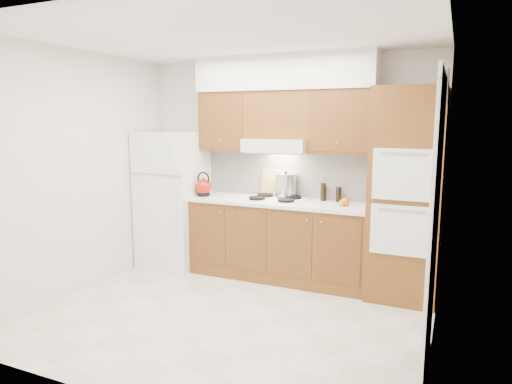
# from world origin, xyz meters

# --- Properties ---
(floor) EXTENTS (3.60, 3.60, 0.00)m
(floor) POSITION_xyz_m (0.00, 0.00, 0.00)
(floor) COLOR beige
(floor) RESTS_ON ground
(ceiling) EXTENTS (3.60, 3.60, 0.00)m
(ceiling) POSITION_xyz_m (0.00, 0.00, 2.60)
(ceiling) COLOR white
(ceiling) RESTS_ON wall_back
(wall_back) EXTENTS (3.60, 0.02, 2.60)m
(wall_back) POSITION_xyz_m (0.00, 1.50, 1.30)
(wall_back) COLOR silver
(wall_back) RESTS_ON floor
(wall_left) EXTENTS (0.02, 3.00, 2.60)m
(wall_left) POSITION_xyz_m (-1.80, 0.00, 1.30)
(wall_left) COLOR silver
(wall_left) RESTS_ON floor
(wall_right) EXTENTS (0.02, 3.00, 2.60)m
(wall_right) POSITION_xyz_m (1.80, 0.00, 1.30)
(wall_right) COLOR silver
(wall_right) RESTS_ON floor
(fridge) EXTENTS (0.75, 0.72, 1.72)m
(fridge) POSITION_xyz_m (-1.41, 1.14, 0.86)
(fridge) COLOR white
(fridge) RESTS_ON floor
(base_cabinets) EXTENTS (2.11, 0.60, 0.90)m
(base_cabinets) POSITION_xyz_m (0.02, 1.20, 0.45)
(base_cabinets) COLOR brown
(base_cabinets) RESTS_ON floor
(countertop) EXTENTS (2.13, 0.62, 0.04)m
(countertop) POSITION_xyz_m (0.03, 1.19, 0.92)
(countertop) COLOR white
(countertop) RESTS_ON base_cabinets
(backsplash) EXTENTS (2.11, 0.03, 0.56)m
(backsplash) POSITION_xyz_m (0.02, 1.49, 1.22)
(backsplash) COLOR white
(backsplash) RESTS_ON countertop
(oven_cabinet) EXTENTS (0.70, 0.65, 2.20)m
(oven_cabinet) POSITION_xyz_m (1.44, 1.18, 1.10)
(oven_cabinet) COLOR brown
(oven_cabinet) RESTS_ON floor
(upper_cab_left) EXTENTS (0.63, 0.33, 0.70)m
(upper_cab_left) POSITION_xyz_m (-0.71, 1.33, 1.85)
(upper_cab_left) COLOR brown
(upper_cab_left) RESTS_ON wall_back
(upper_cab_right) EXTENTS (0.73, 0.33, 0.70)m
(upper_cab_right) POSITION_xyz_m (0.72, 1.33, 1.85)
(upper_cab_right) COLOR brown
(upper_cab_right) RESTS_ON wall_back
(range_hood) EXTENTS (0.75, 0.45, 0.15)m
(range_hood) POSITION_xyz_m (-0.02, 1.27, 1.57)
(range_hood) COLOR silver
(range_hood) RESTS_ON wall_back
(upper_cab_over_hood) EXTENTS (0.75, 0.33, 0.55)m
(upper_cab_over_hood) POSITION_xyz_m (-0.02, 1.33, 1.92)
(upper_cab_over_hood) COLOR brown
(upper_cab_over_hood) RESTS_ON range_hood
(soffit) EXTENTS (2.13, 0.36, 0.40)m
(soffit) POSITION_xyz_m (0.03, 1.32, 2.40)
(soffit) COLOR silver
(soffit) RESTS_ON wall_back
(cooktop) EXTENTS (0.74, 0.50, 0.01)m
(cooktop) POSITION_xyz_m (-0.02, 1.21, 0.95)
(cooktop) COLOR white
(cooktop) RESTS_ON countertop
(doorway) EXTENTS (0.02, 0.90, 2.10)m
(doorway) POSITION_xyz_m (1.79, -0.35, 1.05)
(doorway) COLOR black
(doorway) RESTS_ON floor
(wall_clock) EXTENTS (0.02, 0.30, 0.30)m
(wall_clock) POSITION_xyz_m (1.79, 0.55, 2.15)
(wall_clock) COLOR #3F3833
(wall_clock) RESTS_ON wall_right
(kettle) EXTENTS (0.25, 0.25, 0.20)m
(kettle) POSITION_xyz_m (-0.93, 1.10, 1.05)
(kettle) COLOR maroon
(kettle) RESTS_ON countertop
(cutting_board) EXTENTS (0.29, 0.10, 0.38)m
(cutting_board) POSITION_xyz_m (-0.16, 1.45, 1.14)
(cutting_board) COLOR tan
(cutting_board) RESTS_ON countertop
(stock_pot) EXTENTS (0.27, 0.27, 0.26)m
(stock_pot) POSITION_xyz_m (0.05, 1.37, 1.10)
(stock_pot) COLOR silver
(stock_pot) RESTS_ON cooktop
(condiment_a) EXTENTS (0.07, 0.07, 0.21)m
(condiment_a) POSITION_xyz_m (0.51, 1.37, 1.04)
(condiment_a) COLOR black
(condiment_a) RESTS_ON countertop
(condiment_b) EXTENTS (0.06, 0.06, 0.18)m
(condiment_b) POSITION_xyz_m (0.51, 1.41, 1.03)
(condiment_b) COLOR black
(condiment_b) RESTS_ON countertop
(condiment_c) EXTENTS (0.08, 0.08, 0.17)m
(condiment_c) POSITION_xyz_m (0.69, 1.38, 1.03)
(condiment_c) COLOR black
(condiment_c) RESTS_ON countertop
(orange_near) EXTENTS (0.09, 0.09, 0.07)m
(orange_near) POSITION_xyz_m (0.79, 1.15, 0.98)
(orange_near) COLOR orange
(orange_near) RESTS_ON countertop
(orange_far) EXTENTS (0.11, 0.11, 0.09)m
(orange_far) POSITION_xyz_m (0.81, 1.18, 0.98)
(orange_far) COLOR #FF650D
(orange_far) RESTS_ON countertop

